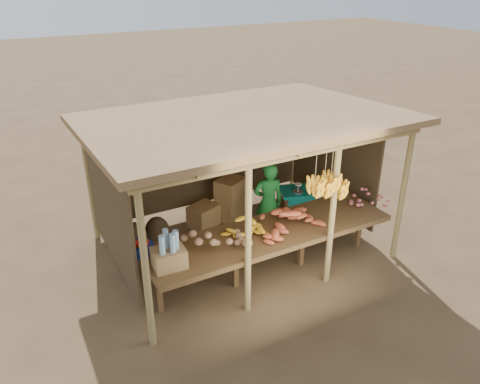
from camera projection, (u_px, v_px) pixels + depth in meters
ground at (240, 246)px, 8.13m from camera, size 60.00×60.00×0.00m
stall_structure at (239, 139)px, 7.39m from camera, size 4.70×3.50×2.43m
counter at (270, 234)px, 7.06m from camera, size 3.90×1.05×0.80m
potato_heap at (209, 237)px, 6.52m from camera, size 1.32×1.06×0.37m
sweet_potato_heap at (287, 217)px, 7.06m from camera, size 0.99×0.61×0.36m
onion_heap at (371, 196)px, 7.72m from camera, size 0.74×0.48×0.35m
banana_pile at (247, 226)px, 6.83m from camera, size 0.58×0.40×0.34m
tomato_basin at (140, 248)px, 6.46m from camera, size 0.37×0.37×0.20m
bottle_box at (169, 253)px, 6.11m from camera, size 0.45×0.36×0.54m
vendor at (268, 202)px, 8.05m from camera, size 0.61×0.48×1.45m
tarp_crate at (296, 203)px, 8.91m from camera, size 0.80×0.74×0.78m
carton_stack at (222, 205)px, 8.77m from camera, size 1.20×0.59×0.82m
burlap_sacks at (146, 233)px, 8.03m from camera, size 0.85×0.44×0.60m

